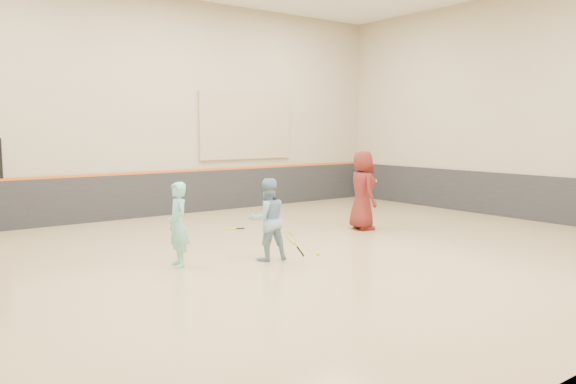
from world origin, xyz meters
TOP-DOWN VIEW (x-y plane):
  - room at (0.00, 0.00)m, footprint 15.04×12.04m
  - wainscot_back at (0.00, 5.97)m, footprint 14.90×0.04m
  - wainscot_right at (7.47, 0.00)m, footprint 0.04×11.90m
  - accent_stripe at (0.00, 5.96)m, footprint 14.90×0.03m
  - acoustic_panel at (2.80, 5.95)m, footprint 3.20×0.08m
  - girl at (-2.19, 0.37)m, footprint 0.43×0.59m
  - instructor at (-0.67, -0.17)m, footprint 0.84×0.71m
  - young_man at (2.98, 1.10)m, footprint 0.86×1.07m
  - held_racket at (-0.40, -0.54)m, footprint 0.43×0.43m
  - spare_racket at (0.38, 2.96)m, footprint 0.63×0.63m
  - ball_under_racket at (0.31, -0.45)m, footprint 0.07×0.07m
  - ball_in_hand at (3.17, 0.85)m, footprint 0.07×0.07m
  - ball_beside_spare at (0.86, 2.13)m, footprint 0.07×0.07m

SIDE VIEW (x-z plane):
  - ball_under_racket at x=0.31m, z-range 0.00..0.07m
  - ball_beside_spare at x=0.86m, z-range 0.00..0.07m
  - spare_racket at x=0.38m, z-range 0.00..0.07m
  - held_racket at x=-0.40m, z-range 0.16..0.71m
  - wainscot_back at x=0.00m, z-range 0.00..1.20m
  - wainscot_right at x=7.47m, z-range 0.00..1.20m
  - girl at x=-2.19m, z-range 0.00..1.49m
  - instructor at x=-0.67m, z-range 0.00..1.51m
  - room at x=0.00m, z-range -2.30..3.92m
  - young_man at x=2.98m, z-range 0.00..1.89m
  - ball_in_hand at x=3.17m, z-range 1.14..1.21m
  - accent_stripe at x=0.00m, z-range 1.19..1.25m
  - acoustic_panel at x=2.80m, z-range 1.50..3.50m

